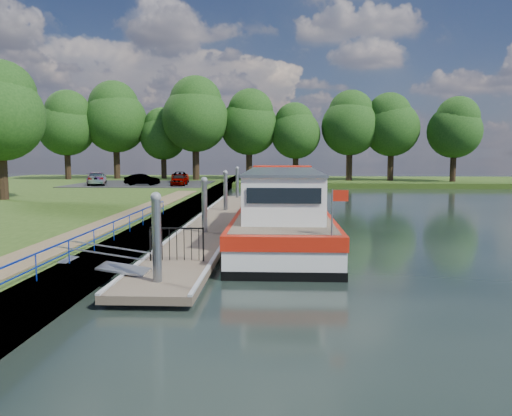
{
  "coord_description": "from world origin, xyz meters",
  "views": [
    {
      "loc": [
        3.43,
        -14.18,
        4.02
      ],
      "look_at": [
        2.33,
        9.63,
        1.4
      ],
      "focal_mm": 35.0,
      "sensor_mm": 36.0,
      "label": 1
    }
  ],
  "objects_px": {
    "car_a": "(179,180)",
    "car_b": "(142,180)",
    "barge": "(282,210)",
    "car_c": "(97,179)",
    "car_d": "(180,177)",
    "pontoon": "(217,223)"
  },
  "relations": [
    {
      "from": "car_c",
      "to": "barge",
      "type": "bearing_deg",
      "value": 110.57
    },
    {
      "from": "pontoon",
      "to": "car_d",
      "type": "xyz_separation_m",
      "value": [
        -7.64,
        28.0,
        1.22
      ]
    },
    {
      "from": "pontoon",
      "to": "car_c",
      "type": "bearing_deg",
      "value": 123.79
    },
    {
      "from": "pontoon",
      "to": "car_b",
      "type": "bearing_deg",
      "value": 114.9
    },
    {
      "from": "car_b",
      "to": "barge",
      "type": "bearing_deg",
      "value": -151.16
    },
    {
      "from": "car_a",
      "to": "barge",
      "type": "bearing_deg",
      "value": -69.34
    },
    {
      "from": "car_d",
      "to": "car_a",
      "type": "bearing_deg",
      "value": -91.37
    },
    {
      "from": "car_c",
      "to": "pontoon",
      "type": "bearing_deg",
      "value": 106.4
    },
    {
      "from": "car_b",
      "to": "car_c",
      "type": "distance_m",
      "value": 4.74
    },
    {
      "from": "pontoon",
      "to": "car_c",
      "type": "distance_m",
      "value": 27.02
    },
    {
      "from": "car_c",
      "to": "car_d",
      "type": "distance_m",
      "value": 9.24
    },
    {
      "from": "car_b",
      "to": "car_d",
      "type": "xyz_separation_m",
      "value": [
        2.64,
        5.87,
        0.01
      ]
    },
    {
      "from": "barge",
      "to": "car_d",
      "type": "xyz_separation_m",
      "value": [
        -11.23,
        29.42,
        0.32
      ]
    },
    {
      "from": "car_c",
      "to": "car_b",
      "type": "bearing_deg",
      "value": 159.03
    },
    {
      "from": "barge",
      "to": "car_c",
      "type": "distance_m",
      "value": 30.25
    },
    {
      "from": "car_a",
      "to": "car_d",
      "type": "height_order",
      "value": "car_a"
    },
    {
      "from": "car_b",
      "to": "car_a",
      "type": "bearing_deg",
      "value": -94.24
    },
    {
      "from": "pontoon",
      "to": "car_d",
      "type": "height_order",
      "value": "car_d"
    },
    {
      "from": "car_a",
      "to": "car_b",
      "type": "xyz_separation_m",
      "value": [
        -3.79,
        0.17,
        -0.03
      ]
    },
    {
      "from": "car_a",
      "to": "car_b",
      "type": "relative_size",
      "value": 1.01
    },
    {
      "from": "barge",
      "to": "car_b",
      "type": "xyz_separation_m",
      "value": [
        -13.87,
        23.55,
        0.31
      ]
    },
    {
      "from": "car_a",
      "to": "car_b",
      "type": "height_order",
      "value": "car_a"
    }
  ]
}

